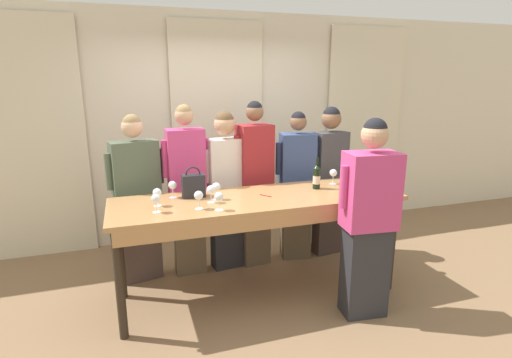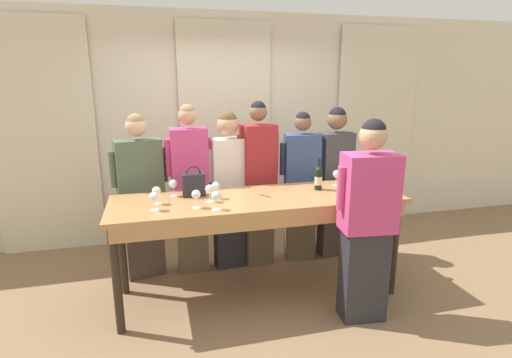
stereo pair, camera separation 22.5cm
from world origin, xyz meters
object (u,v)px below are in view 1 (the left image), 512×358
Objects in this scene: guest_striped_shirt at (255,183)px; wine_glass_back_mid at (216,187)px; wine_glass_front_mid at (219,197)px; handbag at (193,185)px; host_pouring at (369,219)px; wine_glass_by_bottle at (333,173)px; wine_glass_near_host at (349,175)px; wine_glass_center_left at (369,172)px; wine_glass_center_right at (157,193)px; guest_pink_top at (187,190)px; wine_glass_front_left at (211,190)px; guest_beige_cap at (329,178)px; wine_bottle at (317,177)px; guest_navy_coat at (297,185)px; wine_glass_front_right at (199,196)px; guest_olive_jacket at (137,198)px; wine_glass_back_right at (156,199)px; tasting_bar at (260,209)px; wine_glass_back_left at (172,186)px; wine_glass_center_mid at (357,173)px; guest_cream_sweater at (226,187)px.

wine_glass_back_mid is at bearing -132.52° from guest_striped_shirt.
handbag is at bearing 106.77° from wine_glass_front_mid.
wine_glass_by_bottle is at bearing 83.04° from host_pouring.
host_pouring is at bearing -106.66° from wine_glass_near_host.
wine_glass_center_right is (-2.14, -0.13, 0.00)m from wine_glass_center_left.
guest_pink_top is at bearing 136.59° from host_pouring.
wine_glass_front_left is 0.09× the size of guest_beige_cap.
wine_bottle is 0.60m from guest_navy_coat.
host_pouring reaches higher than wine_glass_front_right.
wine_glass_front_left is (-1.07, -0.13, -0.01)m from wine_bottle.
handbag is at bearing 87.32° from wine_glass_front_right.
wine_glass_front_left is at bearing 154.82° from host_pouring.
wine_glass_front_left is 1.00× the size of wine_glass_center_right.
guest_olive_jacket is at bearing 180.00° from guest_striped_shirt.
wine_bottle is 1.11m from wine_glass_front_mid.
wine_glass_back_right is at bearing -173.12° from wine_glass_near_host.
guest_navy_coat is (1.24, 0.82, -0.23)m from wine_glass_front_right.
wine_glass_back_mid is (-0.38, 0.08, 0.22)m from tasting_bar.
wine_glass_back_left is (-0.74, 0.25, 0.22)m from tasting_bar.
wine_glass_front_mid is 1.00× the size of wine_glass_back_left.
wine_glass_center_mid is (1.66, -0.06, 0.00)m from handbag.
wine_glass_front_left is at bearing -113.62° from guest_cream_sweater.
wine_glass_front_mid is 0.09× the size of guest_navy_coat.
wine_glass_front_right is 0.83m from guest_pink_top.
handbag is 0.17× the size of guest_navy_coat.
guest_pink_top is (-1.80, 0.50, -0.17)m from wine_glass_center_left.
guest_striped_shirt is (-0.93, 0.52, -0.16)m from wine_glass_center_mid.
handbag is 0.16× the size of guest_striped_shirt.
wine_glass_front_right is (-1.20, -0.26, -0.01)m from wine_bottle.
wine_glass_center_mid is 1.48m from wine_glass_back_mid.
guest_beige_cap is at bearing 17.85° from wine_glass_center_right.
wine_glass_front_left and wine_glass_back_right have the same top height.
host_pouring is at bearing -96.96° from wine_glass_by_bottle.
guest_striped_shirt reaches higher than wine_glass_back_mid.
guest_pink_top is at bearing 65.98° from wine_glass_back_left.
guest_striped_shirt is (0.62, 0.68, -0.16)m from wine_glass_front_left.
guest_olive_jacket is at bearing 166.81° from wine_glass_by_bottle.
wine_glass_front_right is at bearing -3.47° from wine_glass_back_right.
guest_navy_coat is (-0.58, 0.50, -0.23)m from wine_glass_center_left.
host_pouring is at bearing -85.25° from guest_navy_coat.
guest_olive_jacket is (-2.15, 0.52, -0.21)m from wine_glass_center_mid.
wine_glass_front_mid and wine_glass_center_left have the same top height.
wine_glass_front_left is 1.56m from wine_glass_center_mid.
guest_navy_coat is (0.81, 0.00, -0.05)m from guest_cream_sweater.
wine_bottle is 1.19m from handbag.
wine_glass_front_mid is 0.09× the size of host_pouring.
host_pouring is at bearing -28.62° from wine_glass_back_left.
wine_glass_near_host is 0.09× the size of guest_navy_coat.
wine_glass_center_right is at bearing -76.30° from guest_olive_jacket.
guest_olive_jacket is at bearing 145.45° from host_pouring.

